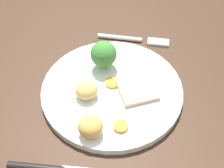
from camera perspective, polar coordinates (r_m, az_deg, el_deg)
dining_table at (r=57.12cm, az=3.27°, el=-2.31°), size 120.00×84.00×3.60cm
dinner_plate at (r=54.69cm, az=0.00°, el=-1.18°), size 25.29×25.29×1.40cm
meat_slice_main at (r=53.43cm, az=4.78°, el=-1.18°), size 8.32×8.44×0.80cm
roast_potato_left at (r=51.97cm, az=-4.84°, el=-1.13°), size 4.78×4.88×3.08cm
roast_potato_right at (r=47.22cm, az=-4.07°, el=-8.04°), size 4.34×4.45×3.36cm
carrot_coin_front at (r=48.82cm, az=1.64°, el=-7.95°), size 2.39×2.39×0.63cm
carrot_coin_back at (r=54.64cm, az=0.01°, el=0.21°), size 2.58×2.58×0.43cm
broccoli_floret at (r=55.57cm, az=-1.60°, el=5.61°), size 4.85×4.85×5.68cm
fork at (r=65.40cm, az=4.44°, el=8.34°), size 2.95×15.32×0.90cm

